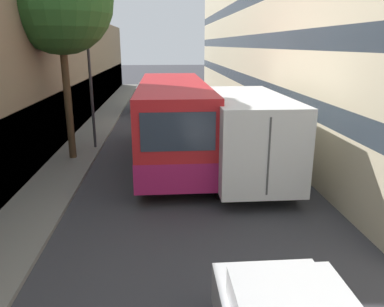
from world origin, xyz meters
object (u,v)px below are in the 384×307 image
(panel_van, at_px, (152,97))
(bus, at_px, (173,120))
(box_truck, at_px, (240,129))
(street_lamp, at_px, (86,21))

(panel_van, bearing_deg, bus, -84.38)
(box_truck, bearing_deg, panel_van, 104.78)
(panel_van, height_order, street_lamp, street_lamp)
(panel_van, distance_m, street_lamp, 11.17)
(box_truck, distance_m, panel_van, 13.90)
(bus, xyz_separation_m, box_truck, (2.38, -1.61, -0.05))
(street_lamp, bearing_deg, box_truck, -30.53)
(panel_van, bearing_deg, box_truck, -75.22)
(box_truck, xyz_separation_m, street_lamp, (-5.85, 3.45, 3.86))
(box_truck, distance_m, street_lamp, 7.81)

